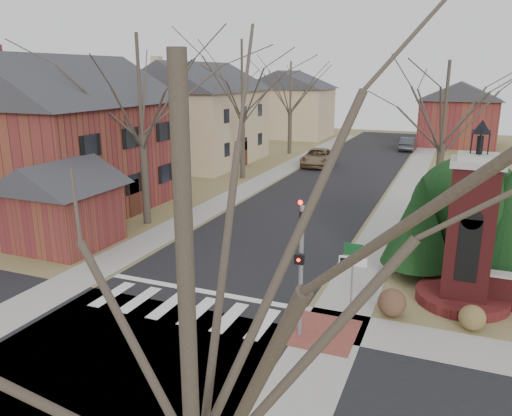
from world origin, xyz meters
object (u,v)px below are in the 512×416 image
at_px(sign_post, 352,267).
at_px(traffic_signal_pole, 301,258).
at_px(brick_gate_monument, 468,245).
at_px(pickup_truck, 318,157).
at_px(distant_car, 408,144).

bearing_deg(sign_post, traffic_signal_pole, -132.43).
distance_m(sign_post, brick_gate_monument, 4.55).
height_order(pickup_truck, distant_car, pickup_truck).
bearing_deg(traffic_signal_pole, sign_post, 47.57).
distance_m(pickup_truck, distant_car, 13.88).
bearing_deg(pickup_truck, distant_car, 57.32).
height_order(sign_post, pickup_truck, sign_post).
distance_m(sign_post, pickup_truck, 28.75).
relative_size(sign_post, distant_car, 0.66).
xyz_separation_m(pickup_truck, distant_car, (6.41, 12.31, -0.05)).
relative_size(traffic_signal_pole, pickup_truck, 0.85).
relative_size(sign_post, brick_gate_monument, 0.42).
bearing_deg(distant_car, traffic_signal_pole, 91.32).
bearing_deg(sign_post, brick_gate_monument, 41.42).
xyz_separation_m(traffic_signal_pole, sign_post, (1.29, 1.41, -0.64)).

